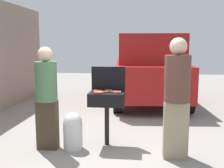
{
  "coord_description": "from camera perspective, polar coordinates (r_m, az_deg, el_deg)",
  "views": [
    {
      "loc": [
        0.76,
        -4.38,
        1.72
      ],
      "look_at": [
        0.19,
        0.61,
        1.0
      ],
      "focal_mm": 43.22,
      "sensor_mm": 36.0,
      "label": 1
    }
  ],
  "objects": [
    {
      "name": "ground_plane",
      "position": [
        4.76,
        -3.2,
        -13.02
      ],
      "size": [
        24.0,
        24.0,
        0.0
      ],
      "primitive_type": "plane",
      "color": "gray"
    },
    {
      "name": "bbq_grill",
      "position": [
        4.62,
        -1.1,
        -3.52
      ],
      "size": [
        0.6,
        0.44,
        0.93
      ],
      "color": "black",
      "rests_on": "ground"
    },
    {
      "name": "grill_lid_open",
      "position": [
        4.78,
        -0.76,
        1.17
      ],
      "size": [
        0.6,
        0.05,
        0.42
      ],
      "primitive_type": "cube",
      "color": "black",
      "rests_on": "bbq_grill"
    },
    {
      "name": "hot_dog_0",
      "position": [
        4.51,
        1.08,
        -1.79
      ],
      "size": [
        0.13,
        0.03,
        0.03
      ],
      "primitive_type": "cylinder",
      "rotation": [
        0.0,
        1.57,
        -0.03
      ],
      "color": "#C6593D",
      "rests_on": "bbq_grill"
    },
    {
      "name": "hot_dog_1",
      "position": [
        4.61,
        -3.33,
        -1.57
      ],
      "size": [
        0.13,
        0.04,
        0.03
      ],
      "primitive_type": "cylinder",
      "rotation": [
        0.0,
        1.57,
        -0.1
      ],
      "color": "#AD4228",
      "rests_on": "bbq_grill"
    },
    {
      "name": "hot_dog_2",
      "position": [
        4.47,
        -3.0,
        -1.88
      ],
      "size": [
        0.13,
        0.03,
        0.03
      ],
      "primitive_type": "cylinder",
      "rotation": [
        0.0,
        1.57,
        0.07
      ],
      "color": "#AD4228",
      "rests_on": "bbq_grill"
    },
    {
      "name": "hot_dog_3",
      "position": [
        4.51,
        -2.63,
        -1.79
      ],
      "size": [
        0.13,
        0.03,
        0.03
      ],
      "primitive_type": "cylinder",
      "rotation": [
        0.0,
        1.57,
        -0.06
      ],
      "color": "#C6593D",
      "rests_on": "bbq_grill"
    },
    {
      "name": "hot_dog_4",
      "position": [
        4.57,
        -1.55,
        -1.66
      ],
      "size": [
        0.13,
        0.04,
        0.03
      ],
      "primitive_type": "cylinder",
      "rotation": [
        0.0,
        1.57,
        0.07
      ],
      "color": "#B74C33",
      "rests_on": "bbq_grill"
    },
    {
      "name": "hot_dog_5",
      "position": [
        4.59,
        1.15,
        -1.6
      ],
      "size": [
        0.13,
        0.04,
        0.03
      ],
      "primitive_type": "cylinder",
      "rotation": [
        0.0,
        1.57,
        0.11
      ],
      "color": "#B74C33",
      "rests_on": "bbq_grill"
    },
    {
      "name": "hot_dog_6",
      "position": [
        4.7,
        -0.76,
        -1.38
      ],
      "size": [
        0.13,
        0.04,
        0.03
      ],
      "primitive_type": "cylinder",
      "rotation": [
        0.0,
        1.57,
        0.11
      ],
      "color": "#B74C33",
      "rests_on": "bbq_grill"
    },
    {
      "name": "hot_dog_7",
      "position": [
        4.7,
        -3.0,
        -1.39
      ],
      "size": [
        0.13,
        0.03,
        0.03
      ],
      "primitive_type": "cylinder",
      "rotation": [
        0.0,
        1.57,
        -0.06
      ],
      "color": "#C6593D",
      "rests_on": "bbq_grill"
    },
    {
      "name": "hot_dog_8",
      "position": [
        4.57,
        0.35,
        -1.64
      ],
      "size": [
        0.13,
        0.04,
        0.03
      ],
      "primitive_type": "cylinder",
      "rotation": [
        0.0,
        1.57,
        0.08
      ],
      "color": "#B74C33",
      "rests_on": "bbq_grill"
    },
    {
      "name": "hot_dog_9",
      "position": [
        4.55,
        -3.03,
        -1.71
      ],
      "size": [
        0.13,
        0.04,
        0.03
      ],
      "primitive_type": "cylinder",
      "rotation": [
        0.0,
        1.57,
        0.1
      ],
      "color": "#B74C33",
      "rests_on": "bbq_grill"
    },
    {
      "name": "propane_tank",
      "position": [
        4.61,
        -8.29,
        -9.6
      ],
      "size": [
        0.32,
        0.32,
        0.62
      ],
      "color": "silver",
      "rests_on": "ground"
    },
    {
      "name": "person_left",
      "position": [
        4.55,
        -13.69,
        -2.17
      ],
      "size": [
        0.36,
        0.36,
        1.7
      ],
      "rotation": [
        0.0,
        0.0,
        -0.22
      ],
      "color": "#3F3323",
      "rests_on": "ground"
    },
    {
      "name": "person_right",
      "position": [
        4.16,
        13.54,
        -2.09
      ],
      "size": [
        0.39,
        0.39,
        1.84
      ],
      "rotation": [
        0.0,
        0.0,
        2.91
      ],
      "color": "gray",
      "rests_on": "ground"
    },
    {
      "name": "parked_minivan",
      "position": [
        8.35,
        7.58,
        3.34
      ],
      "size": [
        2.32,
        4.54,
        2.02
      ],
      "rotation": [
        0.0,
        0.0,
        3.22
      ],
      "color": "maroon",
      "rests_on": "ground"
    }
  ]
}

